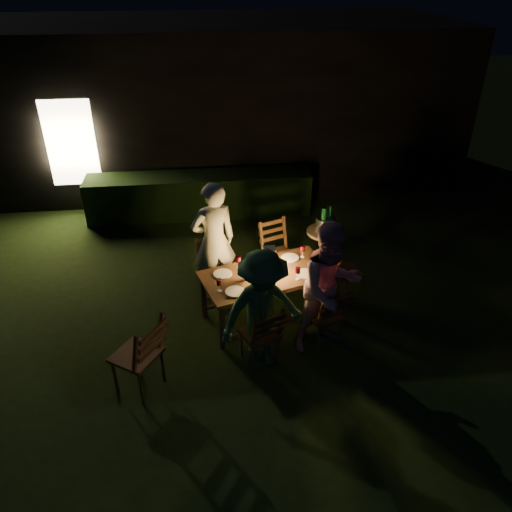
{
  "coord_description": "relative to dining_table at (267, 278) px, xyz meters",
  "views": [
    {
      "loc": [
        -0.41,
        -5.07,
        4.33
      ],
      "look_at": [
        0.24,
        0.66,
        0.84
      ],
      "focal_mm": 35.0,
      "sensor_mm": 36.0,
      "label": 1
    }
  ],
  "objects": [
    {
      "name": "person_opp_right",
      "position": [
        0.68,
        -0.65,
        0.23
      ],
      "size": [
        1.01,
        0.89,
        1.74
      ],
      "primitive_type": "imported",
      "rotation": [
        0.0,
        0.0,
        0.31
      ],
      "color": "#B77E96",
      "rests_on": "ground"
    },
    {
      "name": "bottle_table",
      "position": [
        -0.24,
        -0.08,
        0.21
      ],
      "size": [
        0.07,
        0.07,
        0.28
      ],
      "primitive_type": "cylinder",
      "color": "#0F471E",
      "rests_on": "dining_table"
    },
    {
      "name": "chair_near_left",
      "position": [
        -0.2,
        -0.87,
        -0.37
      ],
      "size": [
        0.55,
        0.56,
        0.91
      ],
      "rotation": [
        0.0,
        0.0,
        0.41
      ],
      "color": "#4B2F19",
      "rests_on": "ground"
    },
    {
      "name": "lantern",
      "position": [
        0.03,
        0.06,
        0.23
      ],
      "size": [
        0.16,
        0.16,
        0.35
      ],
      "color": "white",
      "rests_on": "dining_table"
    },
    {
      "name": "chair_end",
      "position": [
        1.17,
        0.37,
        -0.37
      ],
      "size": [
        0.52,
        0.5,
        0.91
      ],
      "rotation": [
        0.0,
        0.0,
        -1.33
      ],
      "color": "#4B2F19",
      "rests_on": "ground"
    },
    {
      "name": "side_table",
      "position": [
        1.02,
        1.03,
        0.01
      ],
      "size": [
        0.55,
        0.55,
        0.75
      ],
      "color": "brown",
      "rests_on": "ground"
    },
    {
      "name": "plate_far_left",
      "position": [
        -0.59,
        0.04,
        0.08
      ],
      "size": [
        0.25,
        0.25,
        0.01
      ],
      "primitive_type": "cylinder",
      "color": "white",
      "rests_on": "dining_table"
    },
    {
      "name": "wineglass_c",
      "position": [
        0.37,
        -0.18,
        0.16
      ],
      "size": [
        0.06,
        0.06,
        0.18
      ],
      "primitive_type": null,
      "color": "#59070F",
      "rests_on": "dining_table"
    },
    {
      "name": "napkin_left",
      "position": [
        -0.05,
        -0.35,
        0.08
      ],
      "size": [
        0.18,
        0.14,
        0.01
      ],
      "primitive_type": "cube",
      "color": "red",
      "rests_on": "dining_table"
    },
    {
      "name": "wineglass_d",
      "position": [
        0.54,
        0.36,
        0.16
      ],
      "size": [
        0.06,
        0.06,
        0.18
      ],
      "primitive_type": null,
      "color": "#59070F",
      "rests_on": "dining_table"
    },
    {
      "name": "plate_near_left",
      "position": [
        -0.46,
        -0.38,
        0.08
      ],
      "size": [
        0.25,
        0.25,
        0.01
      ],
      "primitive_type": "cylinder",
      "color": "white",
      "rests_on": "dining_table"
    },
    {
      "name": "chair_far_left",
      "position": [
        -0.66,
        0.6,
        -0.36
      ],
      "size": [
        0.56,
        0.58,
        0.94
      ],
      "rotation": [
        0.0,
        0.0,
        3.55
      ],
      "color": "#4B2F19",
      "rests_on": "ground"
    },
    {
      "name": "ice_bucket",
      "position": [
        1.02,
        1.03,
        0.21
      ],
      "size": [
        0.3,
        0.3,
        0.22
      ],
      "primitive_type": "cylinder",
      "color": "#A5A8AD",
      "rests_on": "side_table"
    },
    {
      "name": "plate_far_right",
      "position": [
        0.36,
        0.35,
        0.08
      ],
      "size": [
        0.25,
        0.25,
        0.01
      ],
      "primitive_type": "cylinder",
      "color": "white",
      "rests_on": "dining_table"
    },
    {
      "name": "person_house_side",
      "position": [
        -0.68,
        0.65,
        0.24
      ],
      "size": [
        0.74,
        0.6,
        1.77
      ],
      "primitive_type": "imported",
      "rotation": [
        0.0,
        0.0,
        3.45
      ],
      "color": "#E9E8C7",
      "rests_on": "ground"
    },
    {
      "name": "plate_near_right",
      "position": [
        0.5,
        -0.07,
        0.08
      ],
      "size": [
        0.25,
        0.25,
        0.01
      ],
      "primitive_type": "cylinder",
      "color": "white",
      "rests_on": "dining_table"
    },
    {
      "name": "wineglass_b",
      "position": [
        -0.65,
        -0.33,
        0.16
      ],
      "size": [
        0.06,
        0.06,
        0.18
      ],
      "primitive_type": null,
      "color": "#59070F",
      "rests_on": "dining_table"
    },
    {
      "name": "chair_far_right",
      "position": [
        0.29,
        0.9,
        -0.35
      ],
      "size": [
        0.58,
        0.6,
        0.99
      ],
      "rotation": [
        0.0,
        0.0,
        3.51
      ],
      "color": "#4B2F19",
      "rests_on": "ground"
    },
    {
      "name": "napkin_right",
      "position": [
        0.61,
        -0.12,
        0.08
      ],
      "size": [
        0.18,
        0.14,
        0.01
      ],
      "primitive_type": "cube",
      "color": "red",
      "rests_on": "dining_table"
    },
    {
      "name": "bottle_bucket_b",
      "position": [
        1.07,
        1.07,
        0.26
      ],
      "size": [
        0.07,
        0.07,
        0.32
      ],
      "primitive_type": "cylinder",
      "color": "#0F471E",
      "rests_on": "side_table"
    },
    {
      "name": "garden_envelope",
      "position": [
        -0.37,
        5.75,
        0.93
      ],
      "size": [
        40.0,
        40.0,
        3.2
      ],
      "color": "black",
      "rests_on": "ground"
    },
    {
      "name": "chair_spare",
      "position": [
        -1.61,
        -1.16,
        -0.32
      ],
      "size": [
        0.7,
        0.69,
        1.08
      ],
      "rotation": [
        0.0,
        0.0,
        0.97
      ],
      "color": "#4B2F19",
      "rests_on": "ground"
    },
    {
      "name": "person_opp_left",
      "position": [
        -0.18,
        -0.92,
        0.15
      ],
      "size": [
        1.16,
        0.88,
        1.6
      ],
      "primitive_type": "imported",
      "rotation": [
        0.0,
        0.0,
        0.31
      ],
      "color": "#2B5733",
      "rests_on": "ground"
    },
    {
      "name": "dining_table",
      "position": [
        0.0,
        0.0,
        0.0
      ],
      "size": [
        1.9,
        1.33,
        0.72
      ],
      "rotation": [
        0.0,
        0.0,
        0.31
      ],
      "color": "#4B2F19",
      "rests_on": "ground"
    },
    {
      "name": "bottle_bucket_a",
      "position": [
        0.97,
        0.99,
        0.26
      ],
      "size": [
        0.07,
        0.07,
        0.32
      ],
      "primitive_type": "cylinder",
      "color": "#0F471E",
      "rests_on": "side_table"
    },
    {
      "name": "wineglass_a",
      "position": [
        -0.37,
        0.18,
        0.16
      ],
      "size": [
        0.06,
        0.06,
        0.18
      ],
      "primitive_type": null,
      "color": "#59070F",
      "rests_on": "dining_table"
    },
    {
      "name": "wineglass_e",
      "position": [
        -0.0,
        -0.32,
        0.16
      ],
      "size": [
        0.06,
        0.06,
        0.18
      ],
      "primitive_type": null,
      "color": "silver",
      "rests_on": "dining_table"
    },
    {
      "name": "chair_near_right",
      "position": [
        0.66,
        -0.6,
        -0.37
      ],
      "size": [
        0.53,
        0.55,
        0.92
      ],
      "rotation": [
        0.0,
        0.0,
        0.35
      ],
      "color": "#4B2F19",
      "rests_on": "ground"
    },
    {
      "name": "phone",
      "position": [
        -0.5,
        -0.47,
        0.07
      ],
      "size": [
        0.14,
        0.07,
        0.01
      ],
      "primitive_type": "cube",
      "color": "black",
      "rests_on": "dining_table"
    }
  ]
}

